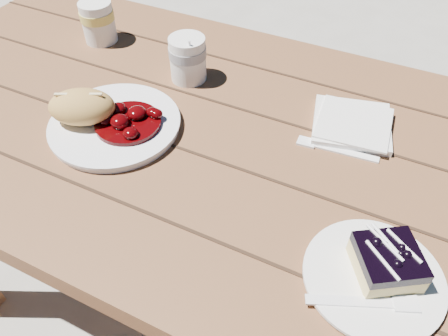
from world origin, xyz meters
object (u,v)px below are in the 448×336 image
at_px(dessert_plate, 373,278).
at_px(bread_roll, 82,107).
at_px(coffee_cup, 188,59).
at_px(blueberry_cake, 387,262).
at_px(second_cup, 98,22).
at_px(picnic_table, 305,215).
at_px(main_plate, 115,125).

bearing_deg(dessert_plate, bread_roll, 170.95).
height_order(dessert_plate, coffee_cup, coffee_cup).
relative_size(blueberry_cake, second_cup, 1.19).
xyz_separation_m(bread_roll, blueberry_cake, (0.60, -0.08, -0.02)).
bearing_deg(second_cup, dessert_plate, -26.29).
relative_size(dessert_plate, second_cup, 1.99).
xyz_separation_m(picnic_table, coffee_cup, (-0.35, 0.13, 0.21)).
bearing_deg(blueberry_cake, coffee_cup, 114.69).
relative_size(bread_roll, coffee_cup, 1.29).
xyz_separation_m(bread_roll, coffee_cup, (0.10, 0.24, 0.00)).
distance_m(picnic_table, main_plate, 0.44).
bearing_deg(picnic_table, dessert_plate, -53.64).
xyz_separation_m(bread_roll, second_cup, (-0.18, 0.29, 0.00)).
bearing_deg(coffee_cup, main_plate, -101.98).
bearing_deg(main_plate, dessert_plate, -12.00).
distance_m(main_plate, bread_roll, 0.07).
xyz_separation_m(picnic_table, blueberry_cake, (0.16, -0.18, 0.20)).
relative_size(picnic_table, dessert_plate, 10.09).
bearing_deg(blueberry_cake, bread_roll, 139.49).
bearing_deg(bread_roll, dessert_plate, -9.05).
distance_m(bread_roll, dessert_plate, 0.60).
bearing_deg(dessert_plate, picnic_table, 126.36).
distance_m(main_plate, blueberry_cake, 0.56).
distance_m(dessert_plate, blueberry_cake, 0.03).
relative_size(picnic_table, coffee_cup, 20.06).
height_order(main_plate, coffee_cup, coffee_cup).
xyz_separation_m(dessert_plate, blueberry_cake, (0.01, 0.01, 0.03)).
bearing_deg(coffee_cup, blueberry_cake, -32.30).
xyz_separation_m(main_plate, dessert_plate, (0.54, -0.11, -0.00)).
bearing_deg(second_cup, bread_roll, -57.89).
relative_size(dessert_plate, blueberry_cake, 1.68).
relative_size(picnic_table, second_cup, 20.06).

